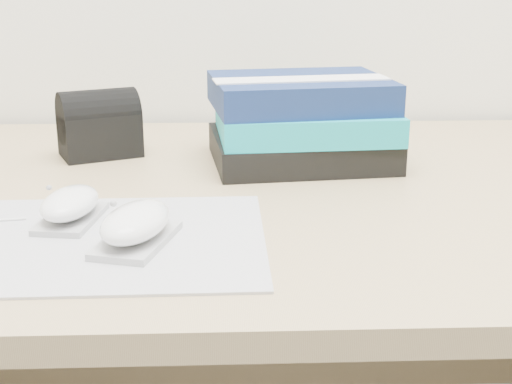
{
  "coord_description": "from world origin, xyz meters",
  "views": [
    {
      "loc": [
        -0.07,
        0.67,
        1.01
      ],
      "look_at": [
        -0.04,
        1.43,
        0.77
      ],
      "focal_mm": 50.0,
      "sensor_mm": 36.0,
      "label": 1
    }
  ],
  "objects_px": {
    "desk": "(277,319)",
    "pouch": "(99,124)",
    "book_stack": "(302,121)",
    "mouse_rear": "(70,206)",
    "mouse_front": "(136,225)"
  },
  "relations": [
    {
      "from": "desk",
      "to": "book_stack",
      "type": "relative_size",
      "value": 5.72
    },
    {
      "from": "mouse_rear",
      "to": "book_stack",
      "type": "distance_m",
      "value": 0.39
    },
    {
      "from": "mouse_rear",
      "to": "pouch",
      "type": "bearing_deg",
      "value": 93.26
    },
    {
      "from": "mouse_rear",
      "to": "book_stack",
      "type": "relative_size",
      "value": 0.4
    },
    {
      "from": "mouse_front",
      "to": "pouch",
      "type": "height_order",
      "value": "pouch"
    },
    {
      "from": "book_stack",
      "to": "pouch",
      "type": "distance_m",
      "value": 0.31
    },
    {
      "from": "desk",
      "to": "book_stack",
      "type": "bearing_deg",
      "value": 54.95
    },
    {
      "from": "mouse_rear",
      "to": "pouch",
      "type": "height_order",
      "value": "pouch"
    },
    {
      "from": "mouse_rear",
      "to": "book_stack",
      "type": "height_order",
      "value": "book_stack"
    },
    {
      "from": "desk",
      "to": "mouse_rear",
      "type": "height_order",
      "value": "mouse_rear"
    },
    {
      "from": "mouse_rear",
      "to": "pouch",
      "type": "distance_m",
      "value": 0.31
    },
    {
      "from": "book_stack",
      "to": "pouch",
      "type": "height_order",
      "value": "book_stack"
    },
    {
      "from": "mouse_rear",
      "to": "book_stack",
      "type": "bearing_deg",
      "value": 41.8
    },
    {
      "from": "mouse_front",
      "to": "pouch",
      "type": "relative_size",
      "value": 0.92
    },
    {
      "from": "desk",
      "to": "pouch",
      "type": "relative_size",
      "value": 11.6
    }
  ]
}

